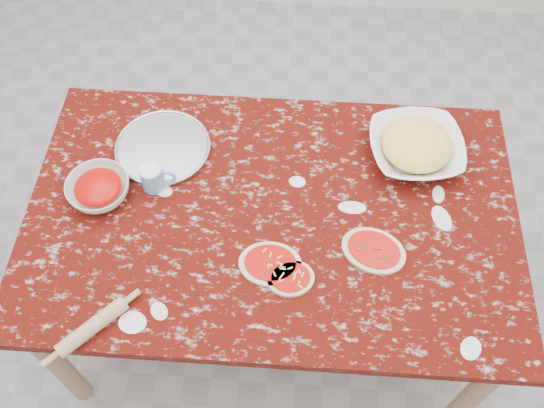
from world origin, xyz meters
The scene contains 10 objects.
ground centered at (0.00, 0.00, 0.00)m, with size 4.00×4.00×0.00m, color gray.
worktable centered at (0.00, 0.00, 0.67)m, with size 1.60×1.00×0.75m.
pizza_tray centered at (-0.40, 0.23, 0.76)m, with size 0.33×0.33×0.01m, color #B2B2B7.
sauce_bowl centered at (-0.57, 0.03, 0.78)m, with size 0.21×0.21×0.06m, color white.
cheese_bowl centered at (0.47, 0.27, 0.79)m, with size 0.32×0.32×0.08m, color white.
flour_mug centered at (-0.40, 0.08, 0.80)m, with size 0.12×0.08×0.09m.
pizza_left centered at (0.01, -0.19, 0.76)m, with size 0.20×0.16×0.02m.
pizza_mid centered at (0.07, -0.24, 0.76)m, with size 0.17×0.15×0.02m.
pizza_right centered at (0.33, -0.12, 0.76)m, with size 0.25×0.22×0.02m.
rolling_pin centered at (-0.48, -0.43, 0.77)m, with size 0.04×0.04×0.22m, color tan.
Camera 1 is at (0.07, -1.02, 2.38)m, focal length 39.14 mm.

